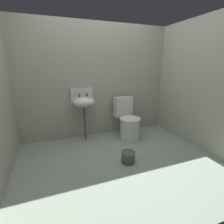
# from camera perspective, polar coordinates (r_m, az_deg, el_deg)

# --- Properties ---
(ground_plane) EXTENTS (3.36, 2.59, 0.08)m
(ground_plane) POSITION_cam_1_polar(r_m,az_deg,el_deg) (2.68, 2.16, -16.95)
(ground_plane) COLOR gray
(wall_back) EXTENTS (3.36, 0.10, 2.16)m
(wall_back) POSITION_cam_1_polar(r_m,az_deg,el_deg) (3.35, -5.36, 10.22)
(wall_back) COLOR #9D9C8A
(wall_back) RESTS_ON ground
(wall_right) EXTENTS (0.10, 2.39, 2.16)m
(wall_right) POSITION_cam_1_polar(r_m,az_deg,el_deg) (3.26, 27.53, 8.33)
(wall_right) COLOR #A1A491
(wall_right) RESTS_ON ground
(toilet_near_wall) EXTENTS (0.42, 0.61, 0.78)m
(toilet_near_wall) POSITION_cam_1_polar(r_m,az_deg,el_deg) (3.33, 5.41, -3.29)
(toilet_near_wall) COLOR silver
(toilet_near_wall) RESTS_ON ground
(sink) EXTENTS (0.42, 0.35, 0.99)m
(sink) POSITION_cam_1_polar(r_m,az_deg,el_deg) (3.13, -9.67, 3.54)
(sink) COLOR #4B464B
(sink) RESTS_ON ground
(bucket) EXTENTS (0.22, 0.22, 0.17)m
(bucket) POSITION_cam_1_polar(r_m,az_deg,el_deg) (2.59, 5.51, -14.94)
(bucket) COLOR #4B464B
(bucket) RESTS_ON ground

